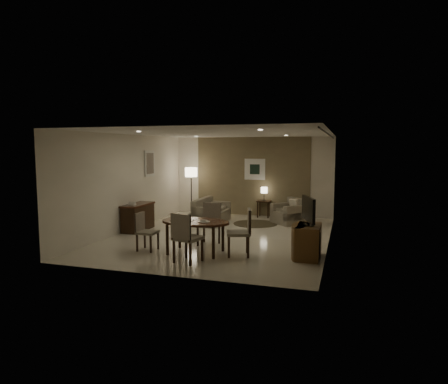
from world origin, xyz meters
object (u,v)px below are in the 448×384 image
(dining_table, at_px, (196,237))
(floor_lamp, at_px, (191,191))
(chair_far, at_px, (209,224))
(console_desk, at_px, (138,217))
(side_table, at_px, (264,209))
(sofa, at_px, (212,211))
(chair_near, at_px, (188,237))
(armchair, at_px, (289,211))
(tv_cabinet, at_px, (309,241))
(chair_left, at_px, (148,232))
(chair_right, at_px, (238,232))

(dining_table, height_order, floor_lamp, floor_lamp)
(chair_far, bearing_deg, console_desk, 159.16)
(side_table, height_order, floor_lamp, floor_lamp)
(side_table, xyz_separation_m, floor_lamp, (-2.50, -0.35, 0.55))
(console_desk, distance_m, floor_lamp, 2.95)
(sofa, bearing_deg, console_desk, 135.64)
(dining_table, bearing_deg, console_desk, 143.11)
(dining_table, height_order, chair_near, chair_near)
(dining_table, relative_size, armchair, 1.76)
(chair_far, distance_m, armchair, 3.61)
(chair_near, bearing_deg, chair_far, -72.27)
(dining_table, distance_m, sofa, 3.66)
(tv_cabinet, distance_m, chair_far, 2.45)
(dining_table, distance_m, chair_left, 1.13)
(sofa, bearing_deg, dining_table, -167.38)
(floor_lamp, bearing_deg, chair_right, -57.59)
(console_desk, relative_size, chair_near, 1.18)
(sofa, bearing_deg, chair_right, -153.37)
(armchair, bearing_deg, chair_left, -76.30)
(chair_far, relative_size, armchair, 1.14)
(armchair, bearing_deg, side_table, -178.81)
(console_desk, height_order, chair_left, chair_left)
(sofa, relative_size, side_table, 2.82)
(chair_near, bearing_deg, armchair, -91.63)
(armchair, bearing_deg, floor_lamp, -144.53)
(chair_left, bearing_deg, armchair, -30.40)
(chair_right, bearing_deg, chair_far, -145.10)
(chair_right, xyz_separation_m, armchair, (0.53, 4.04, -0.12))
(chair_far, bearing_deg, chair_right, -36.39)
(console_desk, distance_m, chair_near, 3.63)
(sofa, distance_m, armchair, 2.39)
(tv_cabinet, height_order, chair_far, chair_far)
(chair_right, relative_size, sofa, 0.64)
(chair_right, bearing_deg, armchair, 155.64)
(chair_far, bearing_deg, chair_near, -84.78)
(dining_table, bearing_deg, sofa, 103.35)
(dining_table, xyz_separation_m, chair_far, (0.02, 0.82, 0.14))
(chair_far, xyz_separation_m, sofa, (-0.86, 2.74, -0.12))
(console_desk, xyz_separation_m, floor_lamp, (0.48, 2.87, 0.45))
(tv_cabinet, xyz_separation_m, dining_table, (-2.42, -0.35, 0.01))
(dining_table, distance_m, chair_near, 0.72)
(chair_left, bearing_deg, side_table, -16.15)
(chair_near, distance_m, sofa, 4.36)
(chair_left, xyz_separation_m, armchair, (2.61, 4.22, -0.04))
(chair_far, relative_size, sofa, 0.62)
(tv_cabinet, bearing_deg, side_table, 112.14)
(console_desk, relative_size, dining_table, 0.78)
(sofa, height_order, armchair, armchair)
(floor_lamp, bearing_deg, sofa, -45.46)
(tv_cabinet, height_order, chair_left, chair_left)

